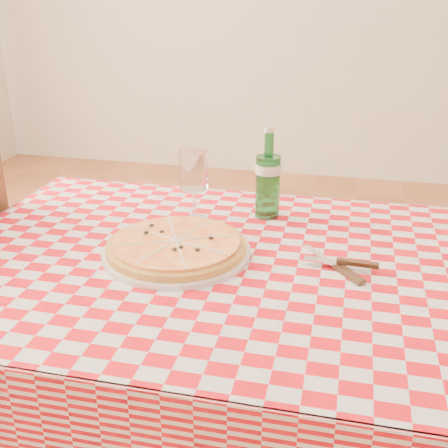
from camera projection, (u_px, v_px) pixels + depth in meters
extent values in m
cube|color=brown|center=(227.00, 271.00, 1.25)|extent=(1.20, 0.80, 0.04)
cylinder|color=brown|center=(88.00, 308.00, 1.82)|extent=(0.06, 0.06, 0.71)
cylinder|color=brown|center=(438.00, 353.00, 1.59)|extent=(0.06, 0.06, 0.71)
cube|color=#B20A15|center=(227.00, 262.00, 1.25)|extent=(1.30, 0.90, 0.01)
cylinder|color=brown|center=(20.00, 365.00, 1.76)|extent=(0.04, 0.04, 0.44)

